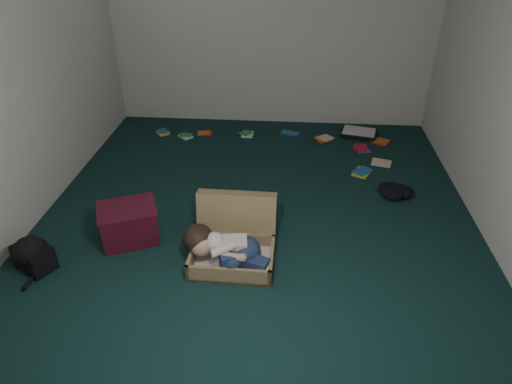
# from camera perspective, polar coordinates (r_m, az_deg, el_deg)

# --- Properties ---
(floor) EXTENTS (4.50, 4.50, 0.00)m
(floor) POSITION_cam_1_polar(r_m,az_deg,el_deg) (4.28, 0.16, -2.93)
(floor) COLOR #0F2A28
(floor) RESTS_ON ground
(wall_back) EXTENTS (4.50, 0.00, 4.50)m
(wall_back) POSITION_cam_1_polar(r_m,az_deg,el_deg) (5.87, 2.03, 20.61)
(wall_back) COLOR silver
(wall_back) RESTS_ON ground
(wall_front) EXTENTS (4.50, 0.00, 4.50)m
(wall_front) POSITION_cam_1_polar(r_m,az_deg,el_deg) (1.72, -5.79, -9.90)
(wall_front) COLOR silver
(wall_front) RESTS_ON ground
(wall_left) EXTENTS (0.00, 4.50, 4.50)m
(wall_left) POSITION_cam_1_polar(r_m,az_deg,el_deg) (4.33, -28.01, 12.97)
(wall_left) COLOR silver
(wall_left) RESTS_ON ground
(suitcase) EXTENTS (0.67, 0.65, 0.48)m
(suitcase) POSITION_cam_1_polar(r_m,az_deg,el_deg) (3.74, -2.74, -6.05)
(suitcase) COLOR #8F754F
(suitcase) RESTS_ON floor
(person) EXTENTS (0.71, 0.35, 0.30)m
(person) POSITION_cam_1_polar(r_m,az_deg,el_deg) (3.59, -3.84, -7.09)
(person) COLOR silver
(person) RESTS_ON suitcase
(maroon_bin) EXTENTS (0.58, 0.53, 0.33)m
(maroon_bin) POSITION_cam_1_polar(r_m,az_deg,el_deg) (4.03, -15.60, -3.82)
(maroon_bin) COLOR #4A0F1E
(maroon_bin) RESTS_ON floor
(backpack) EXTENTS (0.47, 0.45, 0.23)m
(backpack) POSITION_cam_1_polar(r_m,az_deg,el_deg) (4.03, -26.01, -7.24)
(backpack) COLOR black
(backpack) RESTS_ON floor
(clothing_pile) EXTENTS (0.56, 0.51, 0.14)m
(clothing_pile) POSITION_cam_1_polar(r_m,az_deg,el_deg) (4.78, 17.53, 0.51)
(clothing_pile) COLOR black
(clothing_pile) RESTS_ON floor
(paper_tray) EXTENTS (0.50, 0.42, 0.06)m
(paper_tray) POSITION_cam_1_polar(r_m,az_deg,el_deg) (5.97, 12.72, 7.19)
(paper_tray) COLOR black
(paper_tray) RESTS_ON floor
(book_scatter) EXTENTS (2.95, 1.25, 0.02)m
(book_scatter) POSITION_cam_1_polar(r_m,az_deg,el_deg) (5.66, 4.68, 6.27)
(book_scatter) COLOR yellow
(book_scatter) RESTS_ON floor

